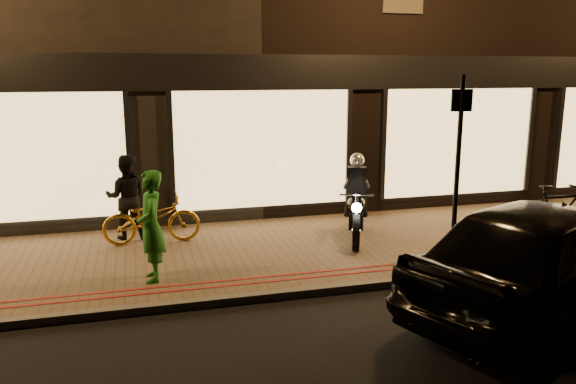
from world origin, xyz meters
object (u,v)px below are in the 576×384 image
Objects in this scene: sign_post at (458,158)px; parked_car at (550,256)px; bicycle_gold at (152,219)px; motorcycle at (356,207)px; person_green at (151,226)px.

sign_post reaches higher than parked_car.
sign_post is at bearing -17.86° from parked_car.
motorcycle is at bearing -101.08° from bicycle_gold.
bicycle_gold is at bearing -169.70° from motorcycle.
sign_post is 4.92m from person_green.
sign_post is 0.64× the size of parked_car.
person_green is 0.35× the size of parked_car.
motorcycle is 3.72m from parked_car.
motorcycle is at bearing -2.16° from parked_car.
person_green reaches higher than motorcycle.
sign_post is 1.74× the size of bicycle_gold.
person_green is 5.53m from parked_car.
bicycle_gold is at bearing 155.54° from sign_post.
person_green is at bearing 178.46° from bicycle_gold.
motorcycle is 2.13m from sign_post.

